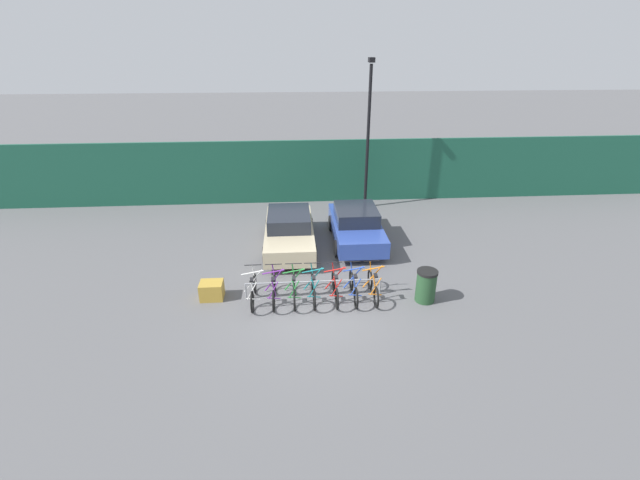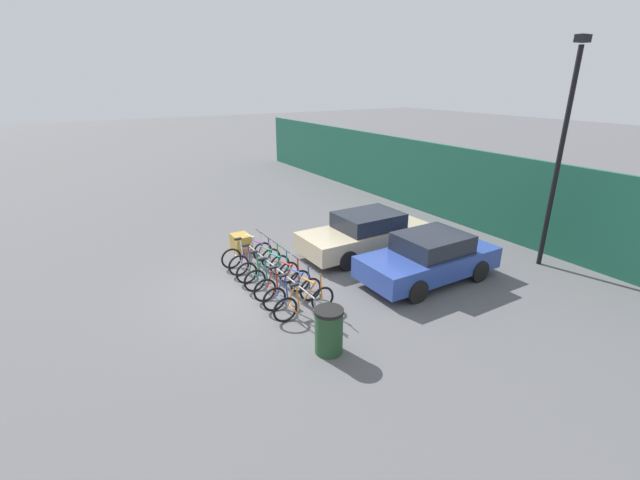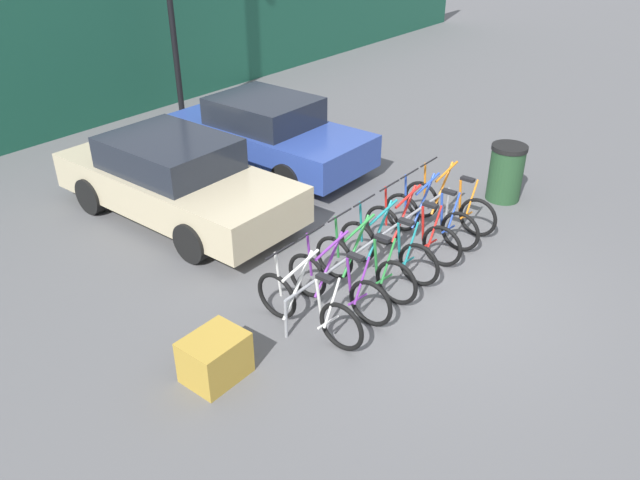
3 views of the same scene
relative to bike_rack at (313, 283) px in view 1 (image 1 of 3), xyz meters
name	(u,v)px [view 1 (image 1 of 3)]	position (x,y,z in m)	size (l,w,h in m)	color
ground_plane	(314,309)	(-0.02, -0.68, -0.49)	(120.00, 120.00, 0.00)	#59595B
hoarding_wall	(303,172)	(-0.02, 8.82, 1.02)	(36.00, 0.16, 3.03)	#19513D
bike_rack	(313,283)	(0.00, 0.00, 0.00)	(4.21, 0.04, 0.57)	gray
bicycle_white	(253,291)	(-1.83, -0.15, -0.11)	(0.68, 1.71, 1.05)	black
bicycle_purple	(274,290)	(-1.21, -0.15, -0.11)	(0.68, 1.71, 1.05)	black
bicycle_green	(294,290)	(-0.60, -0.15, -0.11)	(0.68, 1.71, 1.05)	black
bicycle_teal	(313,289)	(-0.01, -0.15, -0.11)	(0.68, 1.71, 1.05)	black
bicycle_red	(335,288)	(0.65, -0.15, -0.11)	(0.68, 1.71, 1.05)	black
bicycle_blue	(354,287)	(1.23, -0.15, -0.11)	(0.68, 1.71, 1.05)	black
bicycle_orange	(373,287)	(1.83, -0.15, -0.11)	(0.68, 1.71, 1.05)	black
car_beige	(289,230)	(-0.72, 3.65, 0.20)	(1.91, 4.48, 1.40)	#C1B28E
car_blue	(356,225)	(1.90, 3.95, 0.20)	(1.91, 4.17, 1.40)	#2D479E
lamp_post	(368,129)	(2.92, 7.83, 3.18)	(0.24, 0.44, 6.64)	black
trash_bin	(426,286)	(3.40, -0.43, 0.03)	(0.63, 0.63, 1.03)	#234728
cargo_crate	(212,290)	(-3.14, 0.15, -0.22)	(0.70, 0.56, 0.55)	#B28C33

